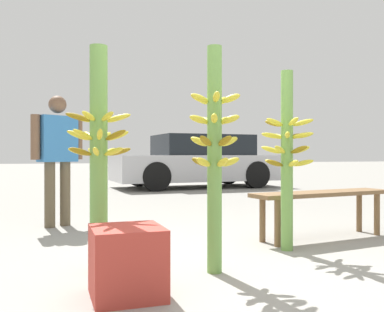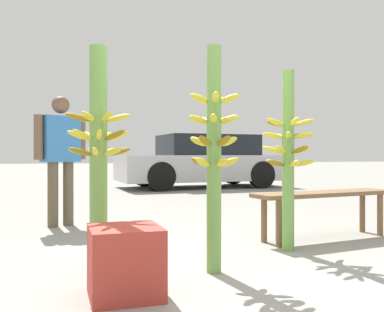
# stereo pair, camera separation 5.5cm
# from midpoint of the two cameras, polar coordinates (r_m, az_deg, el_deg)

# --- Properties ---
(ground_plane) EXTENTS (80.00, 80.00, 0.00)m
(ground_plane) POSITION_cam_midpoint_polar(r_m,az_deg,el_deg) (3.15, 4.20, -15.52)
(ground_plane) COLOR gray
(banana_stalk_left) EXTENTS (0.48, 0.48, 1.65)m
(banana_stalk_left) POSITION_cam_midpoint_polar(r_m,az_deg,el_deg) (3.18, -11.88, 0.20)
(banana_stalk_left) COLOR #6B9E47
(banana_stalk_left) RESTS_ON ground_plane
(banana_stalk_center) EXTENTS (0.39, 0.39, 1.64)m
(banana_stalk_center) POSITION_cam_midpoint_polar(r_m,az_deg,el_deg) (3.09, 3.45, 0.57)
(banana_stalk_center) COLOR #6B9E47
(banana_stalk_center) RESTS_ON ground_plane
(banana_stalk_right) EXTENTS (0.47, 0.48, 1.60)m
(banana_stalk_right) POSITION_cam_midpoint_polar(r_m,az_deg,el_deg) (3.90, 13.09, 0.07)
(banana_stalk_right) COLOR #6B9E47
(banana_stalk_right) RESTS_ON ground_plane
(vendor_person) EXTENTS (0.63, 0.39, 1.55)m
(vendor_person) POSITION_cam_midpoint_polar(r_m,az_deg,el_deg) (5.32, -16.82, 0.84)
(vendor_person) COLOR brown
(vendor_person) RESTS_ON ground_plane
(market_bench) EXTENTS (1.61, 0.53, 0.48)m
(market_bench) POSITION_cam_midpoint_polar(r_m,az_deg,el_deg) (4.55, 17.56, -5.50)
(market_bench) COLOR brown
(market_bench) RESTS_ON ground_plane
(parked_car) EXTENTS (4.34, 2.00, 1.36)m
(parked_car) POSITION_cam_midpoint_polar(r_m,az_deg,el_deg) (11.18, 1.56, -0.77)
(parked_car) COLOR #B7B7BC
(parked_car) RESTS_ON ground_plane
(produce_crate) EXTENTS (0.42, 0.42, 0.42)m
(produce_crate) POSITION_cam_midpoint_polar(r_m,az_deg,el_deg) (2.67, -8.30, -13.76)
(produce_crate) COLOR #B2382D
(produce_crate) RESTS_ON ground_plane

